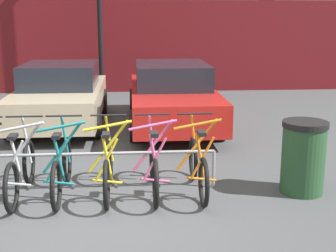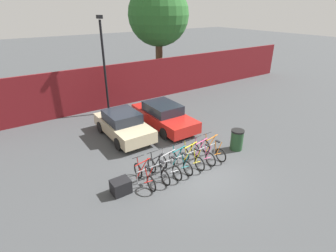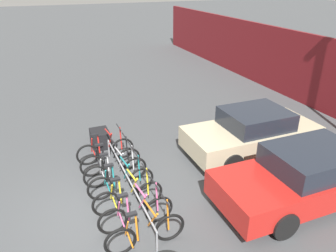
{
  "view_description": "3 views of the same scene",
  "coord_description": "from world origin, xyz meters",
  "px_view_note": "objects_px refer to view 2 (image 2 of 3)",
  "views": [
    {
      "loc": [
        0.52,
        -5.69,
        2.46
      ],
      "look_at": [
        1.06,
        1.2,
        0.81
      ],
      "focal_mm": 50.0,
      "sensor_mm": 36.0,
      "label": 1
    },
    {
      "loc": [
        -6.31,
        -7.05,
        6.5
      ],
      "look_at": [
        -0.01,
        2.12,
        1.36
      ],
      "focal_mm": 28.0,
      "sensor_mm": 36.0,
      "label": 2
    },
    {
      "loc": [
        6.27,
        -0.97,
        5.08
      ],
      "look_at": [
        -1.51,
        2.22,
        1.17
      ],
      "focal_mm": 35.0,
      "sensor_mm": 36.0,
      "label": 3
    }
  ],
  "objects_px": {
    "tree_behind_hoarding": "(159,15)",
    "car_beige": "(123,125)",
    "bicycle_silver": "(170,166)",
    "trash_bin": "(237,140)",
    "bicycle_red": "(144,176)",
    "car_red": "(164,115)",
    "bicycle_yellow": "(192,158)",
    "bicycle_black": "(158,171)",
    "cargo_crate": "(121,187)",
    "bike_rack": "(179,158)",
    "bicycle_teal": "(180,162)",
    "bicycle_pink": "(203,153)",
    "bicycle_orange": "(213,150)",
    "lamp_post": "(104,62)"
  },
  "relations": [
    {
      "from": "bicycle_silver",
      "to": "car_red",
      "type": "bearing_deg",
      "value": 62.56
    },
    {
      "from": "bike_rack",
      "to": "trash_bin",
      "type": "distance_m",
      "value": 3.31
    },
    {
      "from": "car_beige",
      "to": "bicycle_red",
      "type": "bearing_deg",
      "value": -105.11
    },
    {
      "from": "bicycle_orange",
      "to": "car_beige",
      "type": "height_order",
      "value": "car_beige"
    },
    {
      "from": "tree_behind_hoarding",
      "to": "bike_rack",
      "type": "bearing_deg",
      "value": -118.67
    },
    {
      "from": "trash_bin",
      "to": "bicycle_orange",
      "type": "bearing_deg",
      "value": 174.79
    },
    {
      "from": "bike_rack",
      "to": "bicycle_black",
      "type": "distance_m",
      "value": 1.2
    },
    {
      "from": "bicycle_yellow",
      "to": "trash_bin",
      "type": "relative_size",
      "value": 1.66
    },
    {
      "from": "tree_behind_hoarding",
      "to": "trash_bin",
      "type": "bearing_deg",
      "value": -102.97
    },
    {
      "from": "bicycle_silver",
      "to": "car_beige",
      "type": "distance_m",
      "value": 4.31
    },
    {
      "from": "bicycle_teal",
      "to": "car_red",
      "type": "bearing_deg",
      "value": 62.63
    },
    {
      "from": "bicycle_black",
      "to": "cargo_crate",
      "type": "xyz_separation_m",
      "value": [
        -1.66,
        0.04,
        -0.1
      ]
    },
    {
      "from": "bike_rack",
      "to": "car_red",
      "type": "xyz_separation_m",
      "value": [
        1.82,
        3.98,
        0.2
      ]
    },
    {
      "from": "tree_behind_hoarding",
      "to": "bicycle_black",
      "type": "bearing_deg",
      "value": -122.99
    },
    {
      "from": "bike_rack",
      "to": "bicycle_red",
      "type": "distance_m",
      "value": 1.84
    },
    {
      "from": "bicycle_red",
      "to": "bicycle_teal",
      "type": "xyz_separation_m",
      "value": [
        1.77,
        0.0,
        0.0
      ]
    },
    {
      "from": "bicycle_black",
      "to": "trash_bin",
      "type": "distance_m",
      "value": 4.49
    },
    {
      "from": "tree_behind_hoarding",
      "to": "car_beige",
      "type": "bearing_deg",
      "value": -135.02
    },
    {
      "from": "bicycle_teal",
      "to": "bicycle_pink",
      "type": "xyz_separation_m",
      "value": [
        1.27,
        0.0,
        0.0
      ]
    },
    {
      "from": "bicycle_teal",
      "to": "lamp_post",
      "type": "xyz_separation_m",
      "value": [
        0.07,
        7.97,
        2.98
      ]
    },
    {
      "from": "bicycle_orange",
      "to": "lamp_post",
      "type": "distance_m",
      "value": 8.7
    },
    {
      "from": "bicycle_silver",
      "to": "bike_rack",
      "type": "bearing_deg",
      "value": 16.61
    },
    {
      "from": "bicycle_black",
      "to": "car_red",
      "type": "distance_m",
      "value": 5.12
    },
    {
      "from": "bicycle_yellow",
      "to": "bicycle_black",
      "type": "bearing_deg",
      "value": 179.87
    },
    {
      "from": "tree_behind_hoarding",
      "to": "car_red",
      "type": "bearing_deg",
      "value": -121.0
    },
    {
      "from": "car_beige",
      "to": "cargo_crate",
      "type": "relative_size",
      "value": 5.82
    },
    {
      "from": "cargo_crate",
      "to": "bicycle_pink",
      "type": "bearing_deg",
      "value": -0.59
    },
    {
      "from": "bicycle_silver",
      "to": "trash_bin",
      "type": "xyz_separation_m",
      "value": [
        3.92,
        -0.13,
        0.14
      ]
    },
    {
      "from": "cargo_crate",
      "to": "bike_rack",
      "type": "bearing_deg",
      "value": 2.16
    },
    {
      "from": "bike_rack",
      "to": "car_red",
      "type": "bearing_deg",
      "value": 65.46
    },
    {
      "from": "bicycle_black",
      "to": "bicycle_silver",
      "type": "xyz_separation_m",
      "value": [
        0.57,
        0.0,
        0.0
      ]
    },
    {
      "from": "car_beige",
      "to": "tree_behind_hoarding",
      "type": "distance_m",
      "value": 10.49
    },
    {
      "from": "bicycle_red",
      "to": "car_red",
      "type": "height_order",
      "value": "car_red"
    },
    {
      "from": "bicycle_yellow",
      "to": "cargo_crate",
      "type": "bearing_deg",
      "value": 179.17
    },
    {
      "from": "bicycle_black",
      "to": "trash_bin",
      "type": "xyz_separation_m",
      "value": [
        4.48,
        -0.13,
        0.14
      ]
    },
    {
      "from": "bicycle_teal",
      "to": "bicycle_yellow",
      "type": "xyz_separation_m",
      "value": [
        0.64,
        0.0,
        0.0
      ]
    },
    {
      "from": "car_beige",
      "to": "tree_behind_hoarding",
      "type": "height_order",
      "value": "tree_behind_hoarding"
    },
    {
      "from": "bicycle_yellow",
      "to": "cargo_crate",
      "type": "relative_size",
      "value": 2.44
    },
    {
      "from": "bike_rack",
      "to": "bicycle_red",
      "type": "relative_size",
      "value": 2.46
    },
    {
      "from": "bicycle_red",
      "to": "car_beige",
      "type": "relative_size",
      "value": 0.42
    },
    {
      "from": "car_red",
      "to": "car_beige",
      "type": "bearing_deg",
      "value": 176.28
    },
    {
      "from": "car_beige",
      "to": "tree_behind_hoarding",
      "type": "relative_size",
      "value": 0.5
    },
    {
      "from": "bicycle_silver",
      "to": "bicycle_teal",
      "type": "xyz_separation_m",
      "value": [
        0.56,
        0.0,
        0.0
      ]
    },
    {
      "from": "bicycle_silver",
      "to": "car_beige",
      "type": "relative_size",
      "value": 0.42
    },
    {
      "from": "car_red",
      "to": "trash_bin",
      "type": "distance_m",
      "value": 4.52
    },
    {
      "from": "car_beige",
      "to": "bike_rack",
      "type": "bearing_deg",
      "value": -80.75
    },
    {
      "from": "bicycle_black",
      "to": "bicycle_yellow",
      "type": "height_order",
      "value": "same"
    },
    {
      "from": "bicycle_red",
      "to": "bicycle_orange",
      "type": "bearing_deg",
      "value": -1.79
    },
    {
      "from": "bicycle_red",
      "to": "cargo_crate",
      "type": "relative_size",
      "value": 2.44
    },
    {
      "from": "car_red",
      "to": "trash_bin",
      "type": "height_order",
      "value": "car_red"
    }
  ]
}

